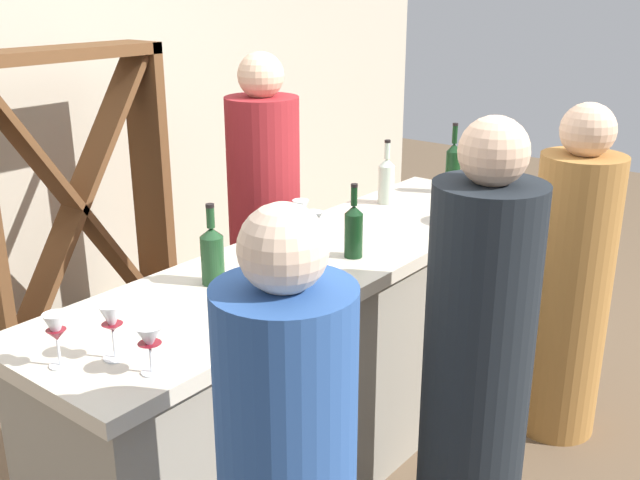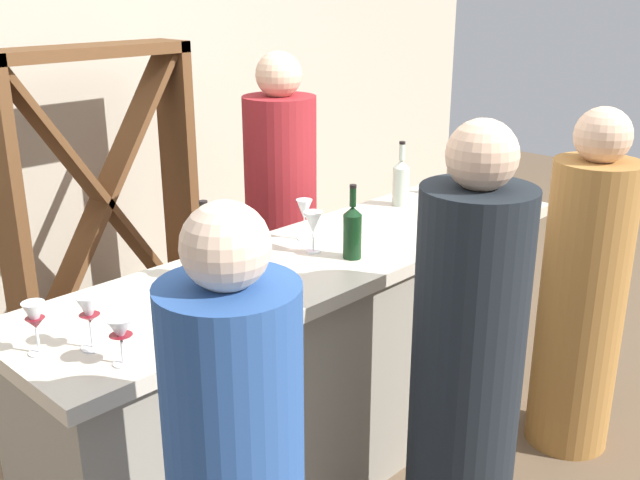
{
  "view_description": "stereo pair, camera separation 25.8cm",
  "coord_description": "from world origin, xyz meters",
  "px_view_note": "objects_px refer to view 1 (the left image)",
  "views": [
    {
      "loc": [
        -2.07,
        -1.64,
        1.92
      ],
      "look_at": [
        0.0,
        0.0,
        0.99
      ],
      "focal_mm": 41.51,
      "sensor_mm": 36.0,
      "label": 1
    },
    {
      "loc": [
        -1.9,
        -1.84,
        1.92
      ],
      "look_at": [
        0.0,
        0.0,
        0.99
      ],
      "focal_mm": 41.51,
      "sensor_mm": 36.0,
      "label": 2
    }
  ],
  "objects_px": {
    "wine_glass_near_center": "(149,340)",
    "wine_glass_near_right": "(112,321)",
    "person_right_guest": "(569,288)",
    "wine_glass_near_left": "(478,193)",
    "wine_glass_far_left": "(57,331)",
    "person_left_guest": "(477,363)",
    "wine_bottle_second_left_dark_green": "(354,230)",
    "wine_bottle_leftmost_olive_green": "(212,254)",
    "wine_bottle_center_clear_pale": "(386,179)",
    "wine_bottle_second_right_dark_green": "(453,167)",
    "wine_rack": "(75,207)",
    "wine_glass_far_right": "(301,212)",
    "wine_glass_far_center": "(313,224)",
    "person_server_behind": "(265,231)"
  },
  "relations": [
    {
      "from": "wine_bottle_second_right_dark_green",
      "to": "wine_glass_far_center",
      "type": "distance_m",
      "value": 1.07
    },
    {
      "from": "wine_bottle_second_left_dark_green",
      "to": "wine_glass_far_left",
      "type": "relative_size",
      "value": 1.84
    },
    {
      "from": "wine_bottle_second_right_dark_green",
      "to": "wine_glass_near_right",
      "type": "distance_m",
      "value": 2.07
    },
    {
      "from": "wine_bottle_second_left_dark_green",
      "to": "person_left_guest",
      "type": "relative_size",
      "value": 0.18
    },
    {
      "from": "wine_bottle_second_right_dark_green",
      "to": "wine_glass_far_left",
      "type": "distance_m",
      "value": 2.19
    },
    {
      "from": "wine_bottle_second_left_dark_green",
      "to": "wine_glass_near_right",
      "type": "xyz_separation_m",
      "value": [
        -1.05,
        0.04,
        0.0
      ]
    },
    {
      "from": "wine_glass_near_right",
      "to": "wine_bottle_leftmost_olive_green",
      "type": "bearing_deg",
      "value": 18.14
    },
    {
      "from": "wine_glass_near_left",
      "to": "wine_glass_far_center",
      "type": "relative_size",
      "value": 0.84
    },
    {
      "from": "wine_bottle_leftmost_olive_green",
      "to": "wine_glass_near_right",
      "type": "bearing_deg",
      "value": -161.86
    },
    {
      "from": "wine_bottle_center_clear_pale",
      "to": "wine_rack",
      "type": "bearing_deg",
      "value": 114.83
    },
    {
      "from": "wine_bottle_second_left_dark_green",
      "to": "wine_glass_far_left",
      "type": "height_order",
      "value": "wine_bottle_second_left_dark_green"
    },
    {
      "from": "wine_glass_near_center",
      "to": "wine_glass_near_right",
      "type": "distance_m",
      "value": 0.14
    },
    {
      "from": "wine_glass_near_right",
      "to": "person_server_behind",
      "type": "xyz_separation_m",
      "value": [
        1.47,
        0.8,
        -0.3
      ]
    },
    {
      "from": "wine_bottle_leftmost_olive_green",
      "to": "wine_glass_far_right",
      "type": "distance_m",
      "value": 0.53
    },
    {
      "from": "wine_glass_near_left",
      "to": "wine_glass_near_right",
      "type": "relative_size",
      "value": 0.83
    },
    {
      "from": "person_server_behind",
      "to": "person_right_guest",
      "type": "bearing_deg",
      "value": 33.53
    },
    {
      "from": "wine_glass_far_left",
      "to": "wine_glass_far_center",
      "type": "xyz_separation_m",
      "value": [
        1.11,
        0.03,
        0.01
      ]
    },
    {
      "from": "wine_rack",
      "to": "person_left_guest",
      "type": "xyz_separation_m",
      "value": [
        -0.05,
        -2.34,
        -0.1
      ]
    },
    {
      "from": "wine_glass_near_center",
      "to": "person_right_guest",
      "type": "xyz_separation_m",
      "value": [
        1.87,
        -0.44,
        -0.36
      ]
    },
    {
      "from": "wine_glass_near_center",
      "to": "wine_bottle_second_right_dark_green",
      "type": "bearing_deg",
      "value": 6.79
    },
    {
      "from": "wine_glass_near_center",
      "to": "wine_glass_near_right",
      "type": "relative_size",
      "value": 0.85
    },
    {
      "from": "person_right_guest",
      "to": "wine_bottle_leftmost_olive_green",
      "type": "bearing_deg",
      "value": 55.41
    },
    {
      "from": "wine_glass_far_center",
      "to": "person_server_behind",
      "type": "relative_size",
      "value": 0.1
    },
    {
      "from": "wine_bottle_second_right_dark_green",
      "to": "wine_glass_far_left",
      "type": "height_order",
      "value": "wine_bottle_second_right_dark_green"
    },
    {
      "from": "person_right_guest",
      "to": "person_server_behind",
      "type": "relative_size",
      "value": 0.91
    },
    {
      "from": "wine_glass_far_left",
      "to": "person_server_behind",
      "type": "bearing_deg",
      "value": 24.49
    },
    {
      "from": "person_left_guest",
      "to": "wine_glass_near_center",
      "type": "bearing_deg",
      "value": 62.02
    },
    {
      "from": "wine_bottle_second_left_dark_green",
      "to": "wine_bottle_second_right_dark_green",
      "type": "xyz_separation_m",
      "value": [
        1.02,
        0.15,
        0.02
      ]
    },
    {
      "from": "wine_rack",
      "to": "wine_glass_near_center",
      "type": "relative_size",
      "value": 11.85
    },
    {
      "from": "wine_glass_near_left",
      "to": "wine_glass_far_left",
      "type": "distance_m",
      "value": 1.96
    },
    {
      "from": "wine_bottle_center_clear_pale",
      "to": "person_server_behind",
      "type": "xyz_separation_m",
      "value": [
        -0.24,
        0.55,
        -0.31
      ]
    },
    {
      "from": "wine_rack",
      "to": "wine_bottle_center_clear_pale",
      "type": "distance_m",
      "value": 1.65
    },
    {
      "from": "wine_glass_near_left",
      "to": "wine_glass_far_right",
      "type": "distance_m",
      "value": 0.85
    },
    {
      "from": "wine_glass_near_center",
      "to": "person_right_guest",
      "type": "relative_size",
      "value": 0.09
    },
    {
      "from": "wine_glass_near_center",
      "to": "wine_rack",
      "type": "bearing_deg",
      "value": 61.41
    },
    {
      "from": "wine_bottle_center_clear_pale",
      "to": "person_right_guest",
      "type": "distance_m",
      "value": 0.93
    },
    {
      "from": "wine_glass_far_right",
      "to": "person_server_behind",
      "type": "height_order",
      "value": "person_server_behind"
    },
    {
      "from": "wine_glass_far_left",
      "to": "wine_bottle_leftmost_olive_green",
      "type": "bearing_deg",
      "value": 8.64
    },
    {
      "from": "wine_glass_near_right",
      "to": "wine_glass_far_right",
      "type": "xyz_separation_m",
      "value": [
        1.07,
        0.23,
        0.01
      ]
    },
    {
      "from": "wine_bottle_second_left_dark_green",
      "to": "wine_glass_far_right",
      "type": "bearing_deg",
      "value": 85.28
    },
    {
      "from": "wine_bottle_second_left_dark_green",
      "to": "wine_glass_far_center",
      "type": "xyz_separation_m",
      "value": [
        -0.05,
        0.15,
        0.01
      ]
    },
    {
      "from": "wine_glass_near_right",
      "to": "wine_glass_far_left",
      "type": "bearing_deg",
      "value": 147.12
    },
    {
      "from": "wine_bottle_center_clear_pale",
      "to": "wine_bottle_second_right_dark_green",
      "type": "xyz_separation_m",
      "value": [
        0.35,
        -0.15,
        0.02
      ]
    },
    {
      "from": "wine_rack",
      "to": "wine_glass_far_center",
      "type": "relative_size",
      "value": 10.15
    },
    {
      "from": "wine_bottle_second_right_dark_green",
      "to": "wine_glass_far_center",
      "type": "xyz_separation_m",
      "value": [
        -1.07,
        0.0,
        -0.02
      ]
    },
    {
      "from": "wine_bottle_second_left_dark_green",
      "to": "wine_glass_far_left",
      "type": "distance_m",
      "value": 1.17
    },
    {
      "from": "wine_glass_far_left",
      "to": "wine_glass_far_center",
      "type": "distance_m",
      "value": 1.11
    },
    {
      "from": "wine_rack",
      "to": "wine_glass_near_center",
      "type": "height_order",
      "value": "wine_rack"
    },
    {
      "from": "wine_glass_near_left",
      "to": "wine_glass_far_center",
      "type": "xyz_separation_m",
      "value": [
        -0.84,
        0.26,
        0.02
      ]
    },
    {
      "from": "wine_glass_near_left",
      "to": "wine_bottle_center_clear_pale",
      "type": "bearing_deg",
      "value": 105.67
    }
  ]
}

